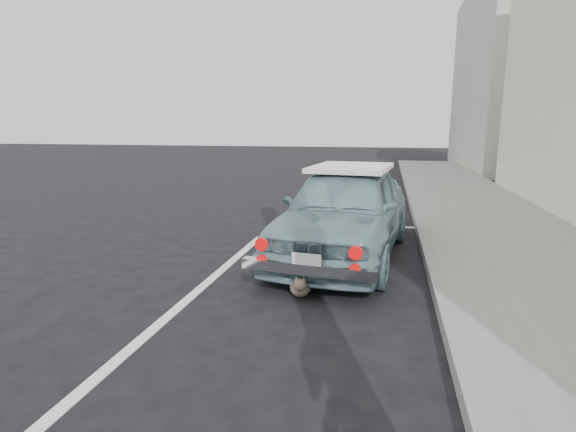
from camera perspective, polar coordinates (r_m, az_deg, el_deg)
name	(u,v)px	position (r m, az deg, el deg)	size (l,w,h in m)	color
building_far	(510,78)	(22.91, 26.32, 15.45)	(3.50, 10.00, 8.00)	#B9B0A7
pline_front	(347,225)	(8.97, 7.46, -1.08)	(3.00, 0.12, 0.01)	silver
pline_side	(215,276)	(5.97, -9.31, -7.56)	(0.12, 7.00, 0.01)	silver
retro_coupe	(345,210)	(6.74, 7.25, 0.73)	(2.06, 4.17, 1.37)	#739CA7
cat	(300,285)	(5.20, 1.57, -8.77)	(0.31, 0.56, 0.30)	#62564B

